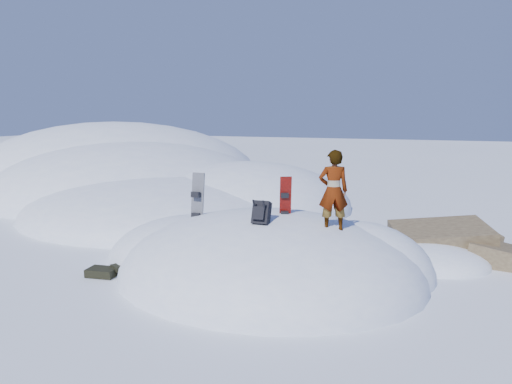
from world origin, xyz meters
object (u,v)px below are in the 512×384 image
(person, at_px, (333,191))
(snowboard_dark, at_px, (197,207))
(snowboard_red, at_px, (285,206))
(backpack, at_px, (261,213))

(person, bearing_deg, snowboard_dark, -29.61)
(snowboard_red, xyz_separation_m, backpack, (-0.24, -0.87, 0.00))
(snowboard_dark, xyz_separation_m, backpack, (1.96, -0.89, 0.18))
(snowboard_red, xyz_separation_m, person, (1.14, -0.35, 0.46))
(snowboard_red, bearing_deg, backpack, -132.60)
(person, bearing_deg, backpack, -2.65)
(snowboard_red, distance_m, person, 1.28)
(snowboard_red, bearing_deg, snowboard_dark, 152.32)
(snowboard_dark, relative_size, backpack, 2.93)
(snowboard_dark, distance_m, person, 3.42)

